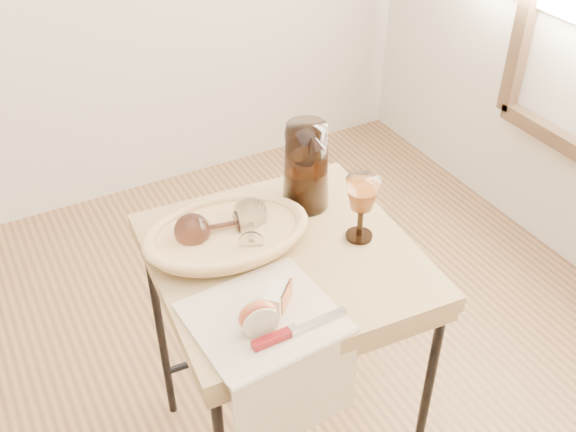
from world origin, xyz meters
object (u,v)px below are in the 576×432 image
bread_basket (227,237)px  goblet_lying_a (211,227)px  pitcher (306,166)px  table_knife (296,329)px  goblet_lying_b (251,226)px  side_table (284,362)px  wine_goblet (361,209)px  apple_half (258,316)px  tea_towel (263,317)px

bread_basket → goblet_lying_a: (-0.03, 0.02, 0.03)m
pitcher → goblet_lying_a: bearing=178.5°
table_knife → bread_basket: bearing=90.0°
goblet_lying_b → side_table: bearing=-117.9°
goblet_lying_a → side_table: bearing=153.6°
goblet_lying_a → pitcher: size_ratio=0.51×
side_table → wine_goblet: (0.19, -0.03, 0.46)m
goblet_lying_b → pitcher: (0.19, 0.08, 0.06)m
goblet_lying_a → goblet_lying_b: goblet_lying_a is taller
table_knife → apple_half: bearing=145.0°
apple_half → goblet_lying_b: bearing=75.1°
bread_basket → side_table: bearing=-36.3°
pitcher → apple_half: (-0.30, -0.34, -0.07)m
side_table → pitcher: size_ratio=2.82×
apple_half → side_table: bearing=58.2°
bread_basket → table_knife: 0.32m
bread_basket → pitcher: pitcher is taller
tea_towel → wine_goblet: wine_goblet is taller
goblet_lying_b → table_knife: (-0.05, -0.30, -0.04)m
bread_basket → pitcher: bearing=17.7°
tea_towel → wine_goblet: (0.32, 0.13, 0.08)m
side_table → tea_towel: tea_towel is taller
bread_basket → goblet_lying_a: 0.05m
bread_basket → goblet_lying_b: (0.05, -0.02, 0.03)m
goblet_lying_b → wine_goblet: wine_goblet is taller
goblet_lying_a → pitcher: pitcher is taller
goblet_lying_b → bread_basket: bearing=93.0°
goblet_lying_a → apple_half: size_ratio=1.70×
goblet_lying_a → table_knife: size_ratio=0.65×
wine_goblet → apple_half: bearing=-155.3°
goblet_lying_b → table_knife: 0.31m
tea_towel → pitcher: 0.43m
apple_half → table_knife: size_ratio=0.38×
goblet_lying_b → apple_half: bearing=-178.3°
goblet_lying_b → apple_half: (-0.11, -0.26, -0.01)m
goblet_lying_a → goblet_lying_b: size_ratio=1.01×
side_table → tea_towel: size_ratio=2.57×
bread_basket → table_knife: (0.01, -0.32, -0.01)m
side_table → goblet_lying_a: bearing=142.4°
table_knife → goblet_lying_b: bearing=80.3°
goblet_lying_a → table_knife: 0.34m
tea_towel → pitcher: size_ratio=1.10×
pitcher → table_knife: (-0.24, -0.38, -0.10)m
tea_towel → table_knife: size_ratio=1.40×
goblet_lying_b → apple_half: goblet_lying_b is taller
apple_half → table_knife: 0.08m
side_table → apple_half: size_ratio=9.37×
goblet_lying_a → table_knife: (0.04, -0.34, -0.04)m
side_table → wine_goblet: bearing=-10.1°
bread_basket → wine_goblet: bearing=-18.7°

